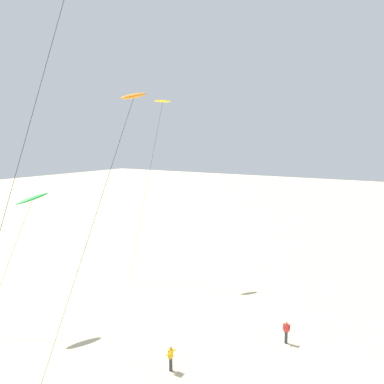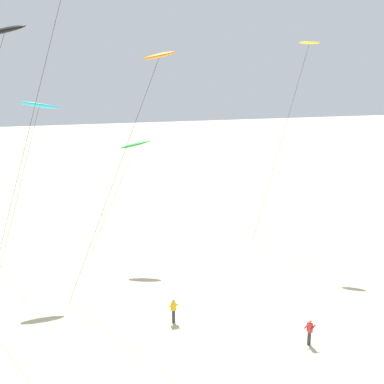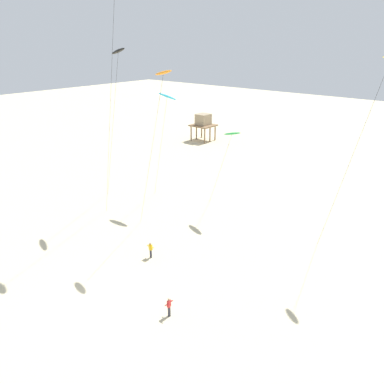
{
  "view_description": "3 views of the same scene",
  "coord_description": "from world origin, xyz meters",
  "px_view_note": "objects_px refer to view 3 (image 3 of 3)",
  "views": [
    {
      "loc": [
        -21.35,
        -6.33,
        14.74
      ],
      "look_at": [
        1.37,
        7.93,
        11.18
      ],
      "focal_mm": 37.67,
      "sensor_mm": 36.0,
      "label": 1
    },
    {
      "loc": [
        -9.29,
        -22.39,
        16.71
      ],
      "look_at": [
        0.76,
        11.6,
        7.88
      ],
      "focal_mm": 47.5,
      "sensor_mm": 36.0,
      "label": 2
    },
    {
      "loc": [
        22.68,
        -14.85,
        20.15
      ],
      "look_at": [
        1.09,
        10.56,
        6.8
      ],
      "focal_mm": 36.07,
      "sensor_mm": 36.0,
      "label": 3
    }
  ],
  "objects_px": {
    "kite_green": "(232,134)",
    "kite_flyer_nearest": "(169,307)",
    "kite_cyan": "(167,97)",
    "kite_black": "(118,53)",
    "stilt_house": "(203,122)",
    "kite_orange": "(163,75)",
    "kite_flyer_middle": "(151,250)"
  },
  "relations": [
    {
      "from": "kite_green",
      "to": "kite_cyan",
      "type": "bearing_deg",
      "value": -162.74
    },
    {
      "from": "kite_black",
      "to": "kite_flyer_nearest",
      "type": "distance_m",
      "value": 26.62
    },
    {
      "from": "kite_green",
      "to": "kite_black",
      "type": "height_order",
      "value": "kite_black"
    },
    {
      "from": "kite_green",
      "to": "stilt_house",
      "type": "bearing_deg",
      "value": 133.75
    },
    {
      "from": "kite_flyer_middle",
      "to": "kite_green",
      "type": "bearing_deg",
      "value": 89.83
    },
    {
      "from": "kite_black",
      "to": "kite_cyan",
      "type": "bearing_deg",
      "value": 71.88
    },
    {
      "from": "kite_green",
      "to": "kite_flyer_middle",
      "type": "distance_m",
      "value": 16.06
    },
    {
      "from": "kite_flyer_nearest",
      "to": "stilt_house",
      "type": "xyz_separation_m",
      "value": [
        -32.76,
        44.9,
        3.09
      ]
    },
    {
      "from": "kite_orange",
      "to": "kite_flyer_middle",
      "type": "height_order",
      "value": "kite_orange"
    },
    {
      "from": "kite_green",
      "to": "kite_black",
      "type": "distance_m",
      "value": 15.08
    },
    {
      "from": "kite_flyer_middle",
      "to": "kite_black",
      "type": "bearing_deg",
      "value": 150.46
    },
    {
      "from": "kite_green",
      "to": "kite_flyer_middle",
      "type": "xyz_separation_m",
      "value": [
        -0.04,
        -13.2,
        -9.14
      ]
    },
    {
      "from": "kite_flyer_nearest",
      "to": "kite_black",
      "type": "bearing_deg",
      "value": 148.1
    },
    {
      "from": "kite_green",
      "to": "kite_flyer_nearest",
      "type": "bearing_deg",
      "value": -68.31
    },
    {
      "from": "kite_green",
      "to": "kite_orange",
      "type": "relative_size",
      "value": 0.59
    },
    {
      "from": "kite_black",
      "to": "stilt_house",
      "type": "distance_m",
      "value": 40.73
    },
    {
      "from": "kite_green",
      "to": "kite_cyan",
      "type": "height_order",
      "value": "kite_cyan"
    },
    {
      "from": "kite_black",
      "to": "kite_flyer_nearest",
      "type": "bearing_deg",
      "value": -31.9
    },
    {
      "from": "kite_black",
      "to": "kite_flyer_middle",
      "type": "xyz_separation_m",
      "value": [
        9.48,
        -5.37,
        -17.82
      ]
    },
    {
      "from": "kite_orange",
      "to": "kite_flyer_middle",
      "type": "distance_m",
      "value": 16.42
    },
    {
      "from": "kite_orange",
      "to": "stilt_house",
      "type": "relative_size",
      "value": 3.17
    },
    {
      "from": "kite_black",
      "to": "kite_orange",
      "type": "bearing_deg",
      "value": -16.74
    },
    {
      "from": "kite_green",
      "to": "kite_flyer_nearest",
      "type": "distance_m",
      "value": 21.69
    },
    {
      "from": "kite_black",
      "to": "stilt_house",
      "type": "height_order",
      "value": "kite_black"
    },
    {
      "from": "kite_cyan",
      "to": "kite_orange",
      "type": "bearing_deg",
      "value": -47.61
    },
    {
      "from": "kite_green",
      "to": "kite_black",
      "type": "bearing_deg",
      "value": -140.56
    },
    {
      "from": "kite_green",
      "to": "stilt_house",
      "type": "relative_size",
      "value": 1.89
    },
    {
      "from": "kite_flyer_middle",
      "to": "kite_cyan",
      "type": "bearing_deg",
      "value": 125.52
    },
    {
      "from": "kite_flyer_nearest",
      "to": "kite_flyer_middle",
      "type": "xyz_separation_m",
      "value": [
        -7.31,
        5.08,
        0.0
      ]
    },
    {
      "from": "kite_orange",
      "to": "kite_cyan",
      "type": "distance_m",
      "value": 11.63
    },
    {
      "from": "kite_flyer_nearest",
      "to": "stilt_house",
      "type": "relative_size",
      "value": 0.3
    },
    {
      "from": "kite_black",
      "to": "stilt_house",
      "type": "xyz_separation_m",
      "value": [
        -15.97,
        34.46,
        -14.73
      ]
    }
  ]
}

